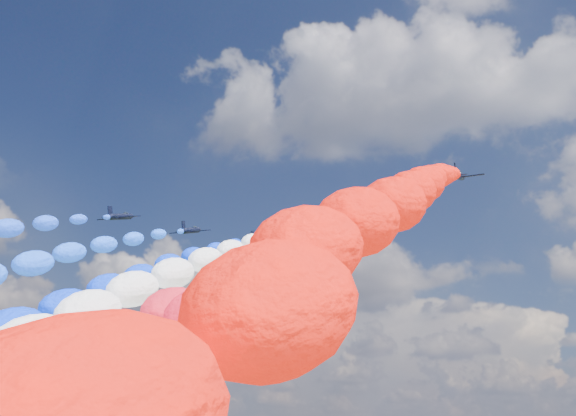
% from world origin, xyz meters
% --- Properties ---
extents(jet_0, '(8.76, 11.60, 5.75)m').
position_xyz_m(jet_0, '(-30.44, -7.34, 103.29)').
color(jet_0, black).
extents(jet_1, '(8.95, 11.73, 5.75)m').
position_xyz_m(jet_1, '(-21.63, 5.36, 103.29)').
color(jet_1, black).
extents(jet_2, '(8.64, 11.51, 5.75)m').
position_xyz_m(jet_2, '(-10.93, 16.29, 103.29)').
color(jet_2, black).
extents(trail_2, '(5.90, 116.43, 55.23)m').
position_xyz_m(trail_2, '(-10.93, -43.39, 77.16)').
color(trail_2, '#0A31E7').
extents(jet_3, '(8.50, 11.41, 5.75)m').
position_xyz_m(jet_3, '(1.67, 11.59, 103.29)').
color(jet_3, black).
extents(trail_3, '(5.90, 116.43, 55.23)m').
position_xyz_m(trail_3, '(1.67, -48.10, 77.16)').
color(trail_3, white).
extents(jet_4, '(8.25, 11.24, 5.75)m').
position_xyz_m(jet_4, '(-0.07, 24.43, 103.29)').
color(jet_4, black).
extents(trail_4, '(5.90, 116.43, 55.23)m').
position_xyz_m(trail_4, '(-0.07, -35.25, 77.16)').
color(trail_4, white).
extents(jet_5, '(8.23, 11.22, 5.75)m').
position_xyz_m(jet_5, '(10.31, 13.75, 103.29)').
color(jet_5, black).
extents(trail_5, '(5.90, 116.43, 55.23)m').
position_xyz_m(trail_5, '(10.31, -45.93, 77.16)').
color(trail_5, red).
extents(jet_6, '(8.70, 11.56, 5.75)m').
position_xyz_m(jet_6, '(22.14, 5.99, 103.29)').
color(jet_6, black).
extents(trail_6, '(5.90, 116.43, 55.23)m').
position_xyz_m(trail_6, '(22.14, -53.69, 77.16)').
color(trail_6, red).
extents(jet_7, '(8.62, 11.50, 5.75)m').
position_xyz_m(jet_7, '(33.94, -7.50, 103.29)').
color(jet_7, black).
extents(trail_7, '(5.90, 116.43, 55.23)m').
position_xyz_m(trail_7, '(33.94, -67.19, 77.16)').
color(trail_7, red).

